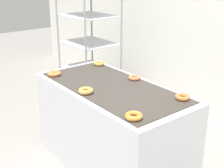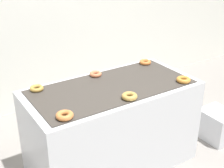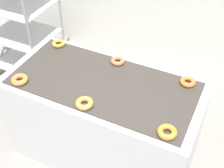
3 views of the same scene
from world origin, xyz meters
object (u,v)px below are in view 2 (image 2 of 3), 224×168
at_px(donut_far_center, 96,74).
at_px(donut_near_right, 183,80).
at_px(donut_near_center, 129,96).
at_px(glaze_bin, 217,125).
at_px(donut_far_right, 145,62).
at_px(donut_far_left, 37,88).
at_px(fryer_machine, 112,127).
at_px(donut_near_left, 65,115).

bearing_deg(donut_far_center, donut_near_right, -42.17).
distance_m(donut_near_center, donut_near_right, 0.60).
xyz_separation_m(glaze_bin, donut_far_right, (-0.62, 0.52, 0.69)).
bearing_deg(donut_far_left, fryer_machine, -25.50).
bearing_deg(fryer_machine, donut_far_left, 154.50).
distance_m(glaze_bin, donut_far_center, 1.48).
distance_m(fryer_machine, donut_near_left, 0.77).
bearing_deg(donut_far_left, glaze_bin, -16.56).
bearing_deg(fryer_machine, glaze_bin, -11.87).
distance_m(donut_near_left, donut_far_right, 1.26).
height_order(donut_near_right, donut_far_center, donut_near_right).
xyz_separation_m(donut_near_center, donut_far_center, (0.00, 0.54, -0.00)).
height_order(donut_near_center, donut_far_center, donut_near_center).
relative_size(glaze_bin, donut_near_right, 2.82).
bearing_deg(donut_near_center, donut_far_right, 42.67).
height_order(donut_near_right, donut_far_right, donut_near_right).
xyz_separation_m(donut_near_right, donut_far_right, (-0.01, 0.53, -0.00)).
xyz_separation_m(glaze_bin, donut_near_left, (-1.76, -0.01, 0.69)).
xyz_separation_m(fryer_machine, glaze_bin, (1.19, -0.25, -0.25)).
height_order(fryer_machine, donut_far_right, donut_far_right).
height_order(fryer_machine, donut_near_left, donut_near_left).
bearing_deg(donut_near_center, donut_far_center, 89.92).
bearing_deg(donut_near_right, donut_far_center, 137.83).
xyz_separation_m(fryer_machine, donut_near_left, (-0.57, -0.26, 0.44)).
bearing_deg(fryer_machine, donut_near_left, -155.12).
xyz_separation_m(glaze_bin, donut_near_right, (-0.60, -0.02, 0.69)).
xyz_separation_m(glaze_bin, donut_near_center, (-1.20, -0.02, 0.69)).
relative_size(donut_near_center, donut_far_left, 1.10).
distance_m(glaze_bin, donut_far_right, 1.06).
distance_m(donut_near_center, donut_far_center, 0.54).
bearing_deg(glaze_bin, donut_near_right, -178.49).
bearing_deg(donut_far_left, donut_near_right, -24.96).
height_order(donut_far_left, donut_far_center, same).
relative_size(fryer_machine, donut_near_left, 11.77).
bearing_deg(donut_far_right, donut_near_right, -88.49).
bearing_deg(donut_near_right, donut_far_left, 155.04).
bearing_deg(donut_near_left, donut_far_center, 43.64).
relative_size(donut_far_left, donut_far_center, 1.02).
height_order(donut_far_left, donut_far_right, donut_far_right).
xyz_separation_m(donut_near_left, donut_near_right, (1.16, -0.00, -0.00)).
bearing_deg(donut_near_left, fryer_machine, 24.88).
xyz_separation_m(donut_far_left, donut_far_right, (1.15, -0.01, 0.00)).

